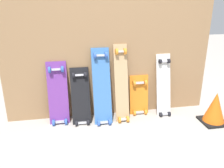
% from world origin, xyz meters
% --- Properties ---
extents(ground_plane, '(12.00, 12.00, 0.00)m').
position_xyz_m(ground_plane, '(0.00, 0.00, 0.00)').
color(ground_plane, '#B2AAA0').
extents(plywood_wall_panel, '(2.52, 0.04, 1.43)m').
position_xyz_m(plywood_wall_panel, '(0.00, 0.07, 0.72)').
color(plywood_wall_panel, '#99724C').
rests_on(plywood_wall_panel, ground).
extents(skateboard_purple, '(0.23, 0.23, 0.79)m').
position_xyz_m(skateboard_purple, '(-0.64, -0.05, 0.33)').
color(skateboard_purple, '#6B338C').
rests_on(skateboard_purple, ground).
extents(skateboard_black, '(0.22, 0.28, 0.71)m').
position_xyz_m(skateboard_black, '(-0.38, -0.08, 0.29)').
color(skateboard_black, black).
rests_on(skateboard_black, ground).
extents(skateboard_blue, '(0.21, 0.33, 0.93)m').
position_xyz_m(skateboard_blue, '(-0.13, -0.10, 0.40)').
color(skateboard_blue, '#386BAD').
rests_on(skateboard_blue, ground).
extents(skateboard_natural, '(0.16, 0.30, 0.96)m').
position_xyz_m(skateboard_natural, '(0.11, -0.09, 0.42)').
color(skateboard_natural, tan).
rests_on(skateboard_natural, ground).
extents(skateboard_orange, '(0.24, 0.15, 0.56)m').
position_xyz_m(skateboard_orange, '(0.36, -0.01, 0.22)').
color(skateboard_orange, orange).
rests_on(skateboard_orange, ground).
extents(skateboard_white, '(0.18, 0.24, 0.83)m').
position_xyz_m(skateboard_white, '(0.66, -0.06, 0.35)').
color(skateboard_white, silver).
rests_on(skateboard_white, ground).
extents(traffic_cone, '(0.29, 0.29, 0.38)m').
position_xyz_m(traffic_cone, '(1.17, -0.41, 0.19)').
color(traffic_cone, black).
rests_on(traffic_cone, ground).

